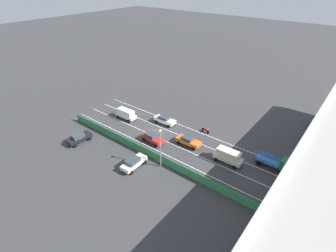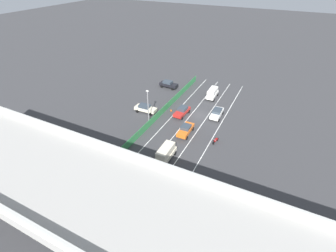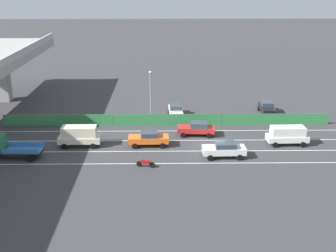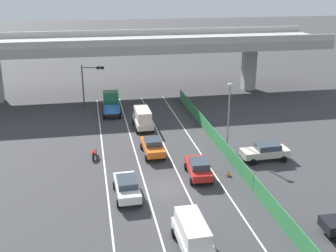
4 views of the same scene
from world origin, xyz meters
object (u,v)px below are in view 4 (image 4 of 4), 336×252
object	(u,v)px
car_sedan_white	(127,187)
flatbed_truck_blue	(111,102)
traffic_light	(90,78)
traffic_cone	(229,174)
car_van_white	(192,233)
street_lamp	(229,110)
parked_sedan_cream	(266,151)
car_van_cream	(143,118)
car_taxi_orange	(153,146)
car_sedan_red	(199,167)
motorcycle	(95,154)

from	to	relation	value
car_sedan_white	flatbed_truck_blue	size ratio (longest dim) A/B	0.80
traffic_light	traffic_cone	bearing A→B (deg)	-64.26
car_van_white	flatbed_truck_blue	distance (m)	31.38
car_van_white	traffic_cone	xyz separation A→B (m)	(5.78, 9.83, -0.97)
car_van_white	street_lamp	xyz separation A→B (m)	(7.65, 15.90, 3.04)
car_van_white	parked_sedan_cream	size ratio (longest dim) A/B	1.01
car_van_cream	traffic_cone	world-z (taller)	car_van_cream
car_taxi_orange	parked_sedan_cream	size ratio (longest dim) A/B	0.99
parked_sedan_cream	street_lamp	size ratio (longest dim) A/B	0.66
car_sedan_red	car_sedan_white	xyz separation A→B (m)	(-6.59, -2.44, 0.01)
traffic_light	street_lamp	distance (m)	22.61
car_sedan_red	traffic_light	size ratio (longest dim) A/B	0.81
motorcycle	flatbed_truck_blue	bearing A→B (deg)	80.29
car_sedan_red	traffic_cone	bearing A→B (deg)	-8.12
parked_sedan_cream	street_lamp	distance (m)	5.47
car_sedan_red	parked_sedan_cream	bearing A→B (deg)	17.84
car_sedan_white	parked_sedan_cream	distance (m)	14.69
flatbed_truck_blue	parked_sedan_cream	distance (m)	23.14
car_taxi_orange	traffic_cone	xyz separation A→B (m)	(5.92, -6.14, -0.65)
car_van_white	motorcycle	distance (m)	17.17
traffic_light	traffic_cone	size ratio (longest dim) A/B	9.98
motorcycle	street_lamp	world-z (taller)	street_lamp
car_sedan_white	motorcycle	xyz separation A→B (m)	(-2.40, 8.34, -0.47)
car_van_white	traffic_light	world-z (taller)	traffic_light
car_taxi_orange	car_sedan_red	bearing A→B (deg)	-60.62
motorcycle	traffic_light	distance (m)	18.24
motorcycle	street_lamp	distance (m)	14.06
car_sedan_white	traffic_light	size ratio (longest dim) A/B	0.82
car_sedan_red	parked_sedan_cream	xyz separation A→B (m)	(7.30, 2.35, 0.01)
car_van_cream	car_sedan_white	distance (m)	16.45
car_taxi_orange	car_sedan_white	xyz separation A→B (m)	(-3.35, -8.19, 0.01)
street_lamp	car_taxi_orange	bearing A→B (deg)	179.52
flatbed_truck_blue	traffic_cone	xyz separation A→B (m)	(9.08, -21.38, -1.01)
car_van_cream	parked_sedan_cream	size ratio (longest dim) A/B	1.03
car_sedan_white	parked_sedan_cream	world-z (taller)	car_sedan_white
car_sedan_white	flatbed_truck_blue	world-z (taller)	flatbed_truck_blue
car_sedan_red	motorcycle	distance (m)	10.76
street_lamp	car_van_cream	bearing A→B (deg)	134.13
traffic_cone	flatbed_truck_blue	bearing A→B (deg)	113.01
street_lamp	car_sedan_red	bearing A→B (deg)	-128.60
car_van_cream	traffic_light	distance (m)	11.99
car_sedan_white	motorcycle	size ratio (longest dim) A/B	2.41
street_lamp	motorcycle	bearing A→B (deg)	179.11
flatbed_truck_blue	traffic_cone	size ratio (longest dim) A/B	10.18
flatbed_truck_blue	car_van_cream	bearing A→B (deg)	-66.31
motorcycle	parked_sedan_cream	distance (m)	16.67
traffic_light	car_van_cream	bearing A→B (deg)	-60.24
car_van_cream	motorcycle	bearing A→B (deg)	-126.82
car_van_white	street_lamp	distance (m)	17.90
car_van_cream	car_taxi_orange	world-z (taller)	car_van_cream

